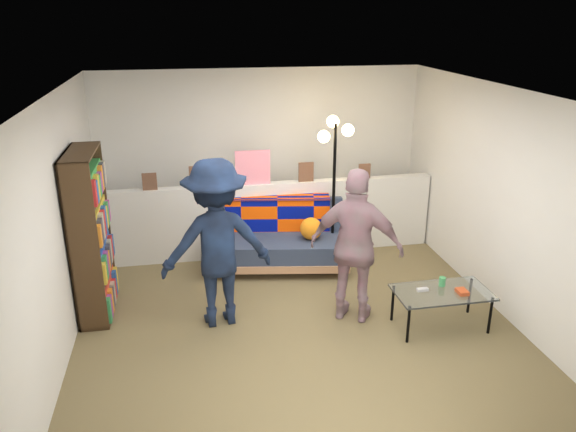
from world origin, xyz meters
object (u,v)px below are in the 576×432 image
(person_right, at_px, (356,247))
(bookshelf, at_px, (91,240))
(person_left, at_px, (217,244))
(futon_sofa, at_px, (279,240))
(floor_lamp, at_px, (334,161))
(coffee_table, at_px, (443,294))

(person_right, bearing_deg, bookshelf, 15.24)
(person_left, distance_m, person_right, 1.44)
(futon_sofa, distance_m, person_right, 1.62)
(floor_lamp, xyz_separation_m, person_left, (-1.56, -1.25, -0.47))
(coffee_table, xyz_separation_m, floor_lamp, (-0.69, 1.81, 0.97))
(futon_sofa, bearing_deg, person_right, -68.74)
(coffee_table, xyz_separation_m, person_right, (-0.84, 0.35, 0.44))
(bookshelf, height_order, floor_lamp, floor_lamp)
(floor_lamp, bearing_deg, coffee_table, -68.97)
(futon_sofa, height_order, person_right, person_right)
(floor_lamp, height_order, person_left, floor_lamp)
(person_left, bearing_deg, coffee_table, 159.48)
(bookshelf, height_order, person_right, bookshelf)
(coffee_table, relative_size, person_right, 0.59)
(person_right, bearing_deg, floor_lamp, -66.48)
(floor_lamp, bearing_deg, person_right, -95.58)
(floor_lamp, xyz_separation_m, person_right, (-0.14, -1.46, -0.52))
(bookshelf, bearing_deg, coffee_table, -15.95)
(futon_sofa, distance_m, floor_lamp, 1.22)
(bookshelf, distance_m, person_right, 2.80)
(bookshelf, xyz_separation_m, person_left, (1.30, -0.46, 0.05))
(futon_sofa, bearing_deg, bookshelf, -160.15)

